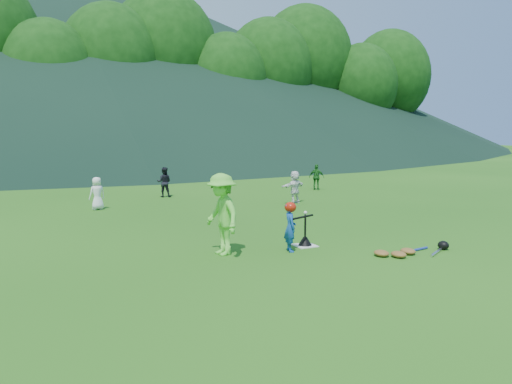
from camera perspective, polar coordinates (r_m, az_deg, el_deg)
ground at (r=11.01m, az=5.62°, el=-6.16°), size 120.00×120.00×0.00m
home_plate at (r=11.01m, az=5.62°, el=-6.10°), size 0.45×0.45×0.02m
baseball at (r=10.87m, az=5.67°, el=-2.37°), size 0.08×0.08×0.08m
batter_child at (r=10.42m, az=3.93°, el=-4.06°), size 0.32×0.42×1.01m
adult_coach at (r=10.10m, az=-3.93°, el=-2.56°), size 0.74×1.14×1.66m
fielder_a at (r=16.46m, az=-17.70°, el=-0.15°), size 0.58×0.46×1.04m
fielder_b at (r=18.87m, az=-10.45°, el=1.12°), size 0.67×0.61×1.12m
fielder_c at (r=20.84m, az=6.94°, el=1.70°), size 0.65×0.60×1.07m
fielder_d at (r=17.07m, az=4.43°, el=0.56°), size 1.08×0.64×1.11m
batting_tee at (r=10.98m, az=5.63°, el=-5.50°), size 0.30×0.30×0.68m
batter_gear at (r=10.36m, az=4.06°, el=-1.83°), size 0.73×0.26×0.38m
equipment_pile at (r=10.71m, az=17.04°, el=-6.48°), size 1.80×0.69×0.19m
outfield_fence at (r=37.62m, az=-16.95°, el=4.18°), size 70.07×0.08×1.33m
tree_line at (r=43.74m, az=-18.23°, el=14.39°), size 70.04×11.40×14.82m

